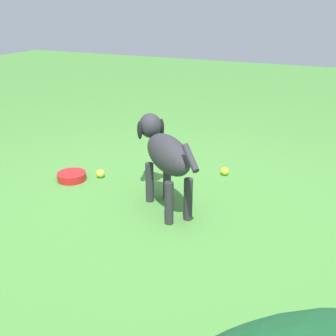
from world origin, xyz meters
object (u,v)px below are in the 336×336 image
(tennis_ball_0, at_px, (225,171))
(water_bowl, at_px, (72,176))
(tennis_ball_1, at_px, (100,173))
(dog, at_px, (165,153))

(tennis_ball_0, distance_m, water_bowl, 1.19)
(tennis_ball_1, distance_m, water_bowl, 0.22)
(dog, xyz_separation_m, tennis_ball_1, (-0.66, 0.24, -0.35))
(tennis_ball_0, height_order, water_bowl, tennis_ball_0)
(dog, bearing_deg, water_bowl, 35.58)
(dog, bearing_deg, tennis_ball_0, -64.13)
(dog, bearing_deg, tennis_ball_1, 23.02)
(dog, relative_size, tennis_ball_0, 10.01)
(tennis_ball_1, bearing_deg, tennis_ball_0, 26.97)
(tennis_ball_0, bearing_deg, dog, -106.92)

